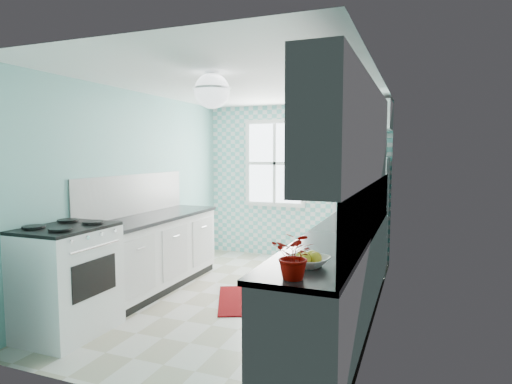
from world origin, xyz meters
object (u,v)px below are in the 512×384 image
at_px(microwave, 363,148).
at_px(sink, 354,221).
at_px(stove, 67,279).
at_px(fridge, 361,213).
at_px(fruit_bowl, 308,261).
at_px(potted_plant, 295,255).
at_px(ceiling_light, 212,91).

bearing_deg(microwave, sink, 96.86).
bearing_deg(sink, stove, -143.84).
bearing_deg(fridge, microwave, 56.15).
height_order(fridge, stove, fridge).
distance_m(stove, fruit_bowl, 2.45).
bearing_deg(fridge, sink, -83.89).
xyz_separation_m(fruit_bowl, potted_plant, (0.00, -0.33, 0.12)).
height_order(fruit_bowl, potted_plant, potted_plant).
height_order(ceiling_light, potted_plant, ceiling_light).
bearing_deg(fridge, stove, -122.51).
height_order(fridge, sink, fridge).
relative_size(ceiling_light, stove, 0.34).
bearing_deg(potted_plant, microwave, 91.33).
relative_size(fridge, potted_plant, 5.45).
relative_size(stove, sink, 1.92).
xyz_separation_m(fruit_bowl, microwave, (-0.09, 3.55, 0.82)).
distance_m(ceiling_light, microwave, 2.90).
relative_size(ceiling_light, potted_plant, 1.15).
height_order(sink, microwave, microwave).
relative_size(ceiling_light, fruit_bowl, 1.23).
height_order(stove, potted_plant, potted_plant).
xyz_separation_m(sink, fruit_bowl, (-0.00, -2.17, 0.04)).
bearing_deg(sink, microwave, 90.93).
bearing_deg(fruit_bowl, fridge, 91.46).
distance_m(sink, fruit_bowl, 2.17).
bearing_deg(sink, ceiling_light, -137.09).
relative_size(stove, fruit_bowl, 3.59).
relative_size(sink, microwave, 1.09).
bearing_deg(potted_plant, ceiling_light, 133.71).
distance_m(potted_plant, microwave, 3.94).
bearing_deg(ceiling_light, stove, -149.25).
relative_size(fridge, microwave, 3.41).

